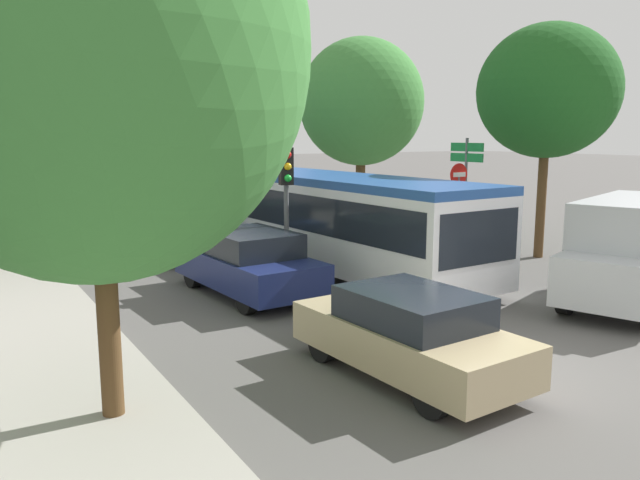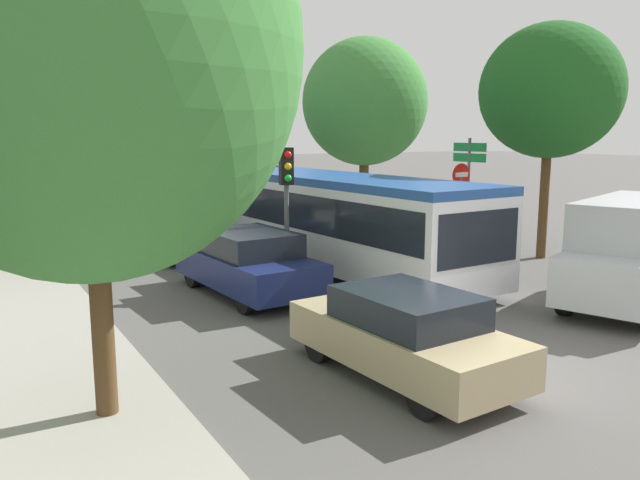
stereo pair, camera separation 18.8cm
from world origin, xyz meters
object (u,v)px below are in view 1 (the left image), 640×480
at_px(city_bus_rear, 81,184).
at_px(tree_right_mid, 361,102).
at_px(queued_car_tan, 408,333).
at_px(tree_right_near, 549,95).
at_px(tree_left_near, 92,47).
at_px(articulated_bus, 273,204).
at_px(queued_car_blue, 170,232).
at_px(direction_sign_post, 466,170).
at_px(no_entry_sign, 458,193).
at_px(white_van, 636,248).
at_px(traffic_light, 286,185).
at_px(queued_car_navy, 248,263).

bearing_deg(city_bus_rear, tree_right_mid, -138.65).
xyz_separation_m(queued_car_tan, tree_right_near, (9.61, 5.44, 4.16)).
height_order(queued_car_tan, tree_right_near, tree_right_near).
relative_size(queued_car_tan, tree_left_near, 0.54).
relative_size(articulated_bus, tree_left_near, 2.34).
xyz_separation_m(queued_car_blue, direction_sign_post, (8.96, -3.43, 1.81)).
xyz_separation_m(city_bus_rear, tree_right_mid, (9.15, -10.34, 3.64)).
height_order(no_entry_sign, direction_sign_post, direction_sign_post).
xyz_separation_m(city_bus_rear, queued_car_blue, (0.18, -13.00, -0.62)).
bearing_deg(white_van, tree_right_mid, -117.56).
bearing_deg(no_entry_sign, direction_sign_post, 124.90).
distance_m(city_bus_rear, queued_car_tan, 24.46).
xyz_separation_m(direction_sign_post, tree_right_near, (0.69, -2.58, 2.31)).
height_order(city_bus_rear, no_entry_sign, no_entry_sign).
height_order(articulated_bus, no_entry_sign, no_entry_sign).
distance_m(queued_car_blue, tree_left_near, 12.20).
height_order(white_van, tree_left_near, tree_left_near).
distance_m(queued_car_blue, white_van, 12.80).
distance_m(articulated_bus, no_entry_sign, 5.89).
distance_m(city_bus_rear, traffic_light, 18.33).
distance_m(tree_right_near, tree_right_mid, 8.69).
height_order(articulated_bus, queued_car_blue, articulated_bus).
relative_size(tree_right_near, tree_right_mid, 0.91).
height_order(queued_car_navy, traffic_light, traffic_light).
xyz_separation_m(city_bus_rear, white_van, (7.24, -23.67, -0.12)).
bearing_deg(queued_car_tan, no_entry_sign, -50.66).
bearing_deg(no_entry_sign, white_van, -8.21).
bearing_deg(tree_right_near, queued_car_tan, -150.50).
relative_size(tree_left_near, tree_right_near, 1.09).
height_order(queued_car_blue, traffic_light, traffic_light).
bearing_deg(traffic_light, queued_car_tan, -0.02).
distance_m(articulated_bus, direction_sign_post, 6.47).
xyz_separation_m(white_van, traffic_light, (-5.80, 5.43, 1.26)).
height_order(city_bus_rear, tree_right_near, tree_right_near).
xyz_separation_m(direction_sign_post, tree_left_near, (-13.20, -7.30, 2.16)).
bearing_deg(traffic_light, tree_left_near, -33.95).
bearing_deg(no_entry_sign, queued_car_blue, -117.11).
bearing_deg(queued_car_tan, tree_right_mid, -35.70).
height_order(articulated_bus, tree_right_mid, tree_right_mid).
bearing_deg(traffic_light, tree_right_near, 95.91).
relative_size(white_van, direction_sign_post, 1.49).
bearing_deg(traffic_light, articulated_bus, 168.09).
xyz_separation_m(white_van, tree_left_near, (-11.30, -0.06, 3.47)).
distance_m(traffic_light, no_entry_sign, 6.87).
relative_size(direction_sign_post, tree_right_near, 0.52).
xyz_separation_m(tree_left_near, tree_right_near, (13.89, 4.72, 0.14)).
distance_m(articulated_bus, queued_car_tan, 11.16).
relative_size(traffic_light, tree_right_mid, 0.45).
xyz_separation_m(traffic_light, no_entry_sign, (6.75, 1.15, -0.62)).
bearing_deg(queued_car_navy, queued_car_blue, -2.93).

